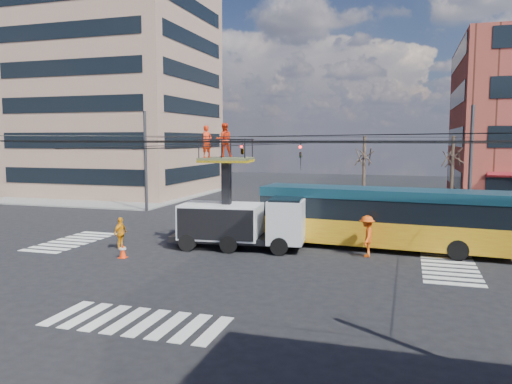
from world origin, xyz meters
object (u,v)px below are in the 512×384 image
at_px(utility_truck, 241,209).
at_px(worker_ground, 120,233).
at_px(city_bus, 381,217).
at_px(traffic_cone, 123,251).
at_px(flagger, 367,236).

height_order(utility_truck, worker_ground, utility_truck).
height_order(city_bus, traffic_cone, city_bus).
relative_size(utility_truck, flagger, 3.51).
bearing_deg(flagger, utility_truck, -92.03).
distance_m(worker_ground, flagger, 12.71).
distance_m(city_bus, flagger, 2.20).
xyz_separation_m(city_bus, worker_ground, (-13.09, -4.02, -0.88)).
bearing_deg(utility_truck, worker_ground, -167.67).
distance_m(city_bus, worker_ground, 13.72).
height_order(worker_ground, flagger, flagger).
height_order(city_bus, worker_ground, city_bus).
relative_size(traffic_cone, worker_ground, 0.42).
height_order(traffic_cone, flagger, flagger).
relative_size(worker_ground, flagger, 0.82).
bearing_deg(worker_ground, traffic_cone, -140.45).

